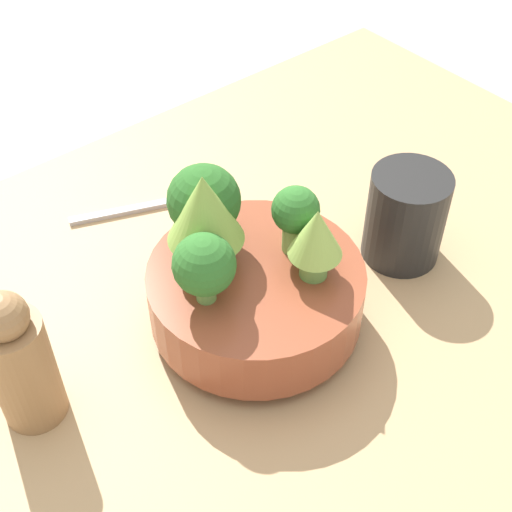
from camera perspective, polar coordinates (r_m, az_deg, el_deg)
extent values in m
plane|color=#ADA89E|center=(0.75, -4.14, -7.19)|extent=(6.00, 6.00, 0.00)
cube|color=tan|center=(0.73, -4.22, -6.17)|extent=(1.14, 0.67, 0.04)
cylinder|color=brown|center=(0.71, 0.00, -4.94)|extent=(0.09, 0.09, 0.01)
cylinder|color=brown|center=(0.68, 0.00, -2.96)|extent=(0.21, 0.21, 0.06)
cylinder|color=#7AB256|center=(0.67, 3.09, 1.63)|extent=(0.02, 0.02, 0.03)
sphere|color=#2D6B28|center=(0.65, 3.19, 3.71)|extent=(0.05, 0.05, 0.05)
cylinder|color=#6BA34C|center=(0.65, 4.65, -0.62)|extent=(0.03, 0.03, 0.03)
cone|color=#93B751|center=(0.62, 4.85, 1.87)|extent=(0.05, 0.05, 0.05)
cylinder|color=#7AB256|center=(0.68, -4.03, 1.97)|extent=(0.02, 0.02, 0.03)
sphere|color=#286023|center=(0.66, -4.19, 4.46)|extent=(0.07, 0.07, 0.07)
cylinder|color=#7AB256|center=(0.66, -4.03, 0.47)|extent=(0.02, 0.02, 0.03)
cone|color=#84AD47|center=(0.62, -4.26, 3.90)|extent=(0.07, 0.07, 0.07)
cylinder|color=#6BA34C|center=(0.63, -4.03, -2.68)|extent=(0.02, 0.02, 0.02)
sphere|color=#2D6B28|center=(0.61, -4.18, -0.69)|extent=(0.06, 0.06, 0.06)
cylinder|color=black|center=(0.76, 11.88, 3.11)|extent=(0.08, 0.08, 0.10)
cylinder|color=#997047|center=(0.64, -18.14, -8.71)|extent=(0.06, 0.06, 0.11)
sphere|color=#997047|center=(0.59, -19.63, -4.59)|extent=(0.04, 0.04, 0.04)
cube|color=#B2B2B7|center=(0.84, -8.97, 3.87)|extent=(0.16, 0.07, 0.01)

